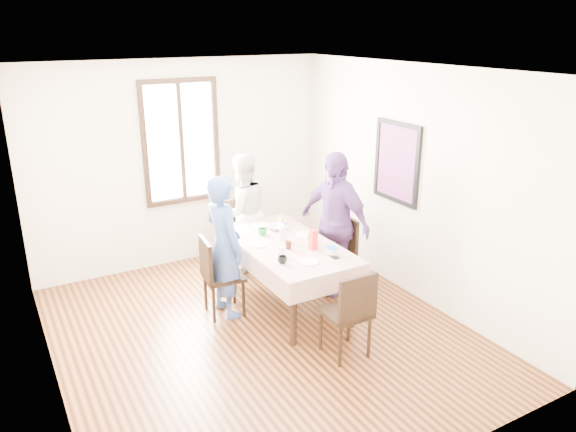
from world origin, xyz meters
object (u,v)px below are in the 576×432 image
object	(u,v)px
chair_far	(242,236)
person_right	(334,223)
chair_right	(334,254)
person_far	(242,213)
chair_left	(224,276)
chair_near	(345,312)
person_left	(224,247)
dining_table	(286,274)

from	to	relation	value
chair_far	person_right	distance (m)	1.38
chair_right	person_far	size ratio (longest dim) A/B	0.58
chair_left	chair_right	xyz separation A→B (m)	(1.41, -0.11, 0.00)
chair_near	person_far	bearing A→B (deg)	90.20
person_left	chair_left	bearing A→B (deg)	84.34
dining_table	person_right	bearing A→B (deg)	4.47
chair_near	person_far	size ratio (longest dim) A/B	0.58
dining_table	chair_far	size ratio (longest dim) A/B	1.88
person_left	dining_table	bearing A→B (deg)	-108.86
chair_right	chair_near	distance (m)	1.42
chair_right	chair_near	xyz separation A→B (m)	(-0.70, -1.23, 0.00)
chair_far	person_left	distance (m)	1.27
person_right	person_left	bearing A→B (deg)	-108.88
dining_table	chair_near	bearing A→B (deg)	-90.00
chair_near	dining_table	bearing A→B (deg)	90.20
person_right	chair_near	bearing A→B (deg)	-43.49
dining_table	person_far	xyz separation A→B (m)	(0.00, 1.16, 0.41)
person_far	person_right	distance (m)	1.30
dining_table	chair_left	size ratio (longest dim) A/B	1.88
chair_far	person_far	world-z (taller)	person_far
chair_far	chair_near	size ratio (longest dim) A/B	1.00
chair_left	person_far	bearing A→B (deg)	151.15
chair_left	person_right	xyz separation A→B (m)	(1.39, -0.11, 0.41)
chair_far	person_right	size ratio (longest dim) A/B	0.53
chair_near	person_left	bearing A→B (deg)	117.29
dining_table	chair_right	distance (m)	0.71
dining_table	person_left	distance (m)	0.82
dining_table	person_left	bearing A→B (deg)	166.80
chair_far	person_right	world-z (taller)	person_right
chair_right	dining_table	bearing A→B (deg)	100.27
chair_right	person_right	bearing A→B (deg)	95.92
person_far	chair_right	bearing A→B (deg)	121.18
chair_left	person_left	distance (m)	0.35
chair_far	chair_near	bearing A→B (deg)	88.76
chair_left	person_right	world-z (taller)	person_right
dining_table	chair_far	xyz separation A→B (m)	(0.00, 1.18, 0.08)
chair_near	person_right	distance (m)	1.47
person_left	person_far	bearing A→B (deg)	-40.17
dining_table	person_left	world-z (taller)	person_left
chair_near	person_right	world-z (taller)	person_right
chair_right	person_far	bearing A→B (deg)	38.45
chair_right	chair_far	bearing A→B (deg)	37.96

